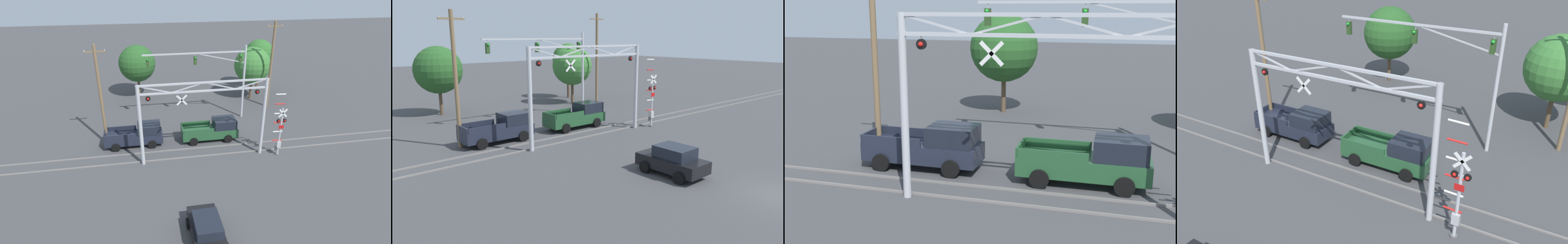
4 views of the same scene
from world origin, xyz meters
TOP-DOWN VIEW (x-y plane):
  - rail_track_near at (0.00, 14.62)m, footprint 80.00×0.08m
  - rail_track_far at (0.00, 16.06)m, footprint 80.00×0.08m
  - crossing_gantry at (-0.01, 14.34)m, footprint 10.64×0.31m
  - crossing_signal_mast at (6.56, 13.76)m, footprint 1.23×0.35m
  - traffic_signal_span at (3.42, 22.20)m, footprint 10.71×0.39m
  - pickup_truck_lead at (1.58, 17.62)m, footprint 5.35×2.14m
  - pickup_truck_following at (-5.58, 17.79)m, footprint 5.30×2.14m
  - utility_pole_left at (-8.46, 18.39)m, footprint 1.80×0.28m
  - background_tree_beyond_span at (-5.26, 30.64)m, footprint 4.61×4.61m
  - background_tree_far_left_verge at (8.85, 27.51)m, footprint 4.52×4.52m

SIDE VIEW (x-z plane):
  - rail_track_near at x=0.00m, z-range 0.00..0.10m
  - rail_track_far at x=0.00m, z-range 0.00..0.10m
  - pickup_truck_following at x=-5.58m, z-range -0.02..2.05m
  - pickup_truck_lead at x=1.58m, z-range -0.02..2.05m
  - crossing_signal_mast at x=6.56m, z-range -0.69..5.13m
  - background_tree_far_left_verge at x=8.85m, z-range 1.06..7.70m
  - crossing_gantry at x=-0.01m, z-range 0.90..7.90m
  - background_tree_beyond_span at x=-5.26m, z-range 1.06..7.83m
  - utility_pole_left at x=-8.46m, z-range 0.15..9.52m
  - traffic_signal_span at x=3.42m, z-range 1.51..9.52m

